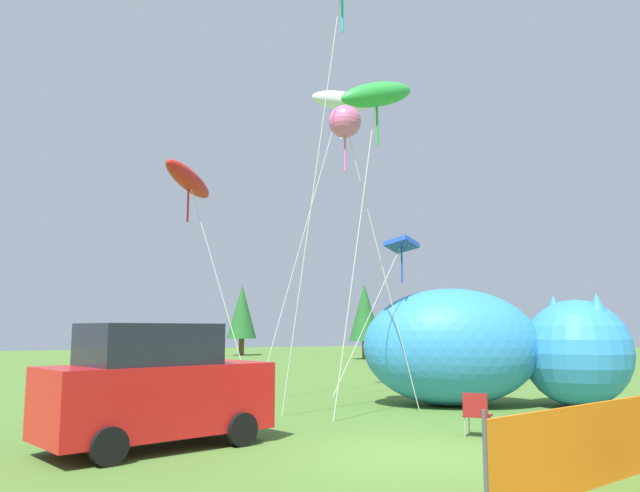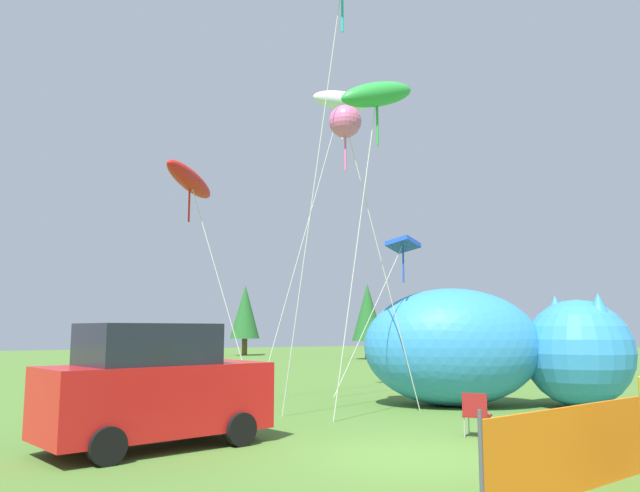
{
  "view_description": "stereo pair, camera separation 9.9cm",
  "coord_description": "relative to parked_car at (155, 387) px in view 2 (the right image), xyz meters",
  "views": [
    {
      "loc": [
        -6.21,
        -8.82,
        2.08
      ],
      "look_at": [
        0.32,
        3.94,
        4.0
      ],
      "focal_mm": 35.0,
      "sensor_mm": 36.0,
      "label": 1
    },
    {
      "loc": [
        -6.13,
        -8.87,
        2.08
      ],
      "look_at": [
        0.32,
        3.94,
        4.0
      ],
      "focal_mm": 35.0,
      "sensor_mm": 36.0,
      "label": 2
    }
  ],
  "objects": [
    {
      "name": "folding_chair",
      "position": [
        5.85,
        -1.69,
        -0.57
      ],
      "size": [
        0.7,
        0.7,
        0.85
      ],
      "rotation": [
        0.0,
        0.0,
        0.68
      ],
      "color": "maroon",
      "rests_on": "ground"
    },
    {
      "name": "horizon_tree_west",
      "position": [
        20.45,
        26.62,
        2.21
      ],
      "size": [
        2.23,
        2.23,
        5.31
      ],
      "color": "brown",
      "rests_on": "ground"
    },
    {
      "name": "safety_fence",
      "position": [
        5.66,
        -5.17,
        -0.51
      ],
      "size": [
        6.8,
        1.56,
        1.2
      ],
      "rotation": [
        0.0,
        0.0,
        0.22
      ],
      "color": "orange",
      "rests_on": "ground"
    },
    {
      "name": "kite_blue_box",
      "position": [
        9.52,
        6.13,
        3.82
      ],
      "size": [
        3.42,
        1.18,
        5.22
      ],
      "color": "silver",
      "rests_on": "ground"
    },
    {
      "name": "inflatable_cat",
      "position": [
        9.45,
        1.94,
        0.43
      ],
      "size": [
        7.2,
        5.88,
        3.21
      ],
      "rotation": [
        0.0,
        0.0,
        -0.56
      ],
      "color": "#338CD8",
      "rests_on": "ground"
    },
    {
      "name": "kite_green_fish",
      "position": [
        5.44,
        1.14,
        6.76
      ],
      "size": [
        2.22,
        0.69,
        8.46
      ],
      "color": "silver",
      "rests_on": "ground"
    },
    {
      "name": "kite_red_lizard",
      "position": [
        2.37,
        7.05,
        5.55
      ],
      "size": [
        2.91,
        2.84,
        7.09
      ],
      "color": "silver",
      "rests_on": "ground"
    },
    {
      "name": "parked_car",
      "position": [
        0.0,
        0.0,
        0.0
      ],
      "size": [
        4.26,
        2.63,
        2.18
      ],
      "rotation": [
        0.0,
        0.0,
        0.26
      ],
      "color": "red",
      "rests_on": "ground"
    },
    {
      "name": "horizon_tree_east",
      "position": [
        14.9,
        36.59,
        2.42
      ],
      "size": [
        2.37,
        2.37,
        5.66
      ],
      "color": "brown",
      "rests_on": "ground"
    },
    {
      "name": "kite_pink_octopus",
      "position": [
        5.05,
        2.04,
        6.28
      ],
      "size": [
        2.52,
        0.84,
        7.79
      ],
      "color": "silver",
      "rests_on": "ground"
    },
    {
      "name": "ground_plane",
      "position": [
        3.67,
        -2.56,
        -1.06
      ],
      "size": [
        120.0,
        120.0,
        0.0
      ],
      "primitive_type": "plane",
      "color": "#4C752D"
    },
    {
      "name": "kite_white_ghost",
      "position": [
        7.0,
        5.77,
        8.42
      ],
      "size": [
        3.62,
        1.39,
        9.97
      ],
      "color": "silver",
      "rests_on": "ground"
    }
  ]
}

